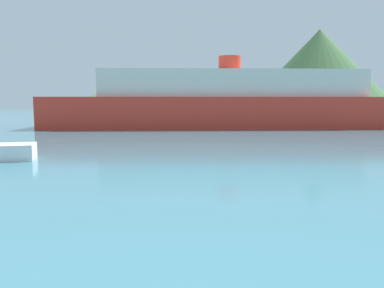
% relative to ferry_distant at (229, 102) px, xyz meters
% --- Properties ---
extents(ferry_distant, '(38.87, 16.39, 7.42)m').
position_rel_ferry_distant_xyz_m(ferry_distant, '(0.00, 0.00, 0.00)').
color(ferry_distant, red).
rests_on(ferry_distant, ground_plane).
extents(hill_west, '(38.68, 38.68, 7.87)m').
position_rel_ferry_distant_xyz_m(hill_west, '(-17.75, 29.89, 1.36)').
color(hill_west, '#476B42').
rests_on(hill_west, ground_plane).
extents(hill_central, '(27.99, 27.99, 14.72)m').
position_rel_ferry_distant_xyz_m(hill_central, '(13.65, 26.36, 4.79)').
color(hill_central, '#3D6038').
rests_on(hill_central, ground_plane).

